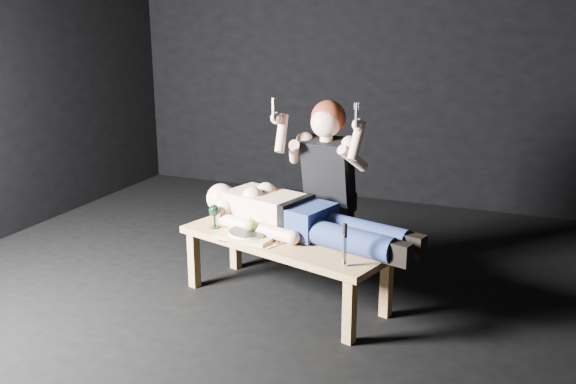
% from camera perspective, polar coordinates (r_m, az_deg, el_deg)
% --- Properties ---
extents(ground, '(5.00, 5.00, 0.00)m').
position_cam_1_polar(ground, '(4.52, -2.40, -8.70)').
color(ground, black).
rests_on(ground, ground).
extents(back_wall, '(5.00, 0.00, 5.00)m').
position_cam_1_polar(back_wall, '(6.47, 6.91, 12.43)').
color(back_wall, black).
rests_on(back_wall, ground).
extents(table, '(1.53, 0.91, 0.45)m').
position_cam_1_polar(table, '(4.26, -0.26, -6.98)').
color(table, tan).
rests_on(table, ground).
extents(lying_man, '(1.59, 0.86, 0.28)m').
position_cam_1_polar(lying_man, '(4.20, 1.34, -2.00)').
color(lying_man, '#DBAC91').
rests_on(lying_man, table).
extents(kneeling_woman, '(0.77, 0.85, 1.34)m').
position_cam_1_polar(kneeling_woman, '(4.55, 4.03, 0.46)').
color(kneeling_woman, black).
rests_on(kneeling_woman, ground).
extents(serving_tray, '(0.40, 0.30, 0.02)m').
position_cam_1_polar(serving_tray, '(4.19, -3.62, -3.90)').
color(serving_tray, tan).
rests_on(serving_tray, table).
extents(plate, '(0.27, 0.27, 0.02)m').
position_cam_1_polar(plate, '(4.19, -3.63, -3.64)').
color(plate, white).
rests_on(plate, serving_tray).
extents(apple, '(0.08, 0.08, 0.08)m').
position_cam_1_polar(apple, '(4.17, -3.36, -2.98)').
color(apple, '#56921C').
rests_on(apple, plate).
extents(goblet, '(0.10, 0.10, 0.16)m').
position_cam_1_polar(goblet, '(4.37, -6.63, -2.18)').
color(goblet, black).
rests_on(goblet, table).
extents(fork_flat, '(0.07, 0.15, 0.01)m').
position_cam_1_polar(fork_flat, '(4.27, -5.73, -3.71)').
color(fork_flat, '#B2B2B7').
rests_on(fork_flat, table).
extents(knife_flat, '(0.08, 0.14, 0.01)m').
position_cam_1_polar(knife_flat, '(4.03, -1.09, -4.83)').
color(knife_flat, '#B2B2B7').
rests_on(knife_flat, table).
extents(spoon_flat, '(0.09, 0.14, 0.01)m').
position_cam_1_polar(spoon_flat, '(4.11, -1.06, -4.40)').
color(spoon_flat, '#B2B2B7').
rests_on(spoon_flat, table).
extents(carving_knife, '(0.04, 0.04, 0.26)m').
position_cam_1_polar(carving_knife, '(3.69, 5.13, -4.77)').
color(carving_knife, '#B2B2B7').
rests_on(carving_knife, table).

